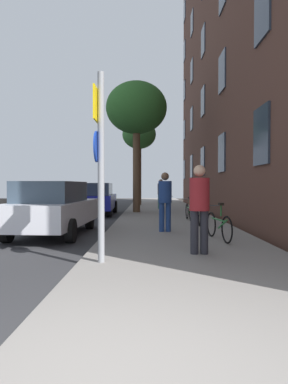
% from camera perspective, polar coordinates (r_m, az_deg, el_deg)
% --- Properties ---
extents(ground_plane, '(41.80, 41.80, 0.00)m').
position_cam_1_polar(ground_plane, '(17.56, -8.03, -3.81)').
color(ground_plane, '#332D28').
extents(road_asphalt, '(7.00, 38.00, 0.01)m').
position_cam_1_polar(road_asphalt, '(18.00, -14.66, -3.70)').
color(road_asphalt, '#2D2D30').
rests_on(road_asphalt, ground).
extents(sidewalk, '(4.20, 38.00, 0.12)m').
position_cam_1_polar(sidewalk, '(17.37, 3.48, -3.66)').
color(sidewalk, gray).
rests_on(sidewalk, ground).
extents(sign_post, '(0.15, 0.60, 3.44)m').
position_cam_1_polar(sign_post, '(6.09, -7.61, 6.30)').
color(sign_post, gray).
rests_on(sign_post, sidewalk).
extents(traffic_light, '(0.43, 0.24, 3.57)m').
position_cam_1_polar(traffic_light, '(27.65, -0.90, 3.34)').
color(traffic_light, black).
rests_on(traffic_light, sidewalk).
extents(tree_near, '(3.18, 3.18, 6.79)m').
position_cam_1_polar(tree_near, '(17.86, -1.31, 14.01)').
color(tree_near, brown).
rests_on(tree_near, sidewalk).
extents(tree_far, '(2.40, 2.40, 6.05)m').
position_cam_1_polar(tree_far, '(24.09, -0.84, 9.60)').
color(tree_far, brown).
rests_on(tree_far, sidewalk).
extents(bicycle_0, '(0.45, 1.75, 0.96)m').
position_cam_1_polar(bicycle_0, '(8.74, 12.70, -5.60)').
color(bicycle_0, black).
rests_on(bicycle_0, sidewalk).
extents(bicycle_1, '(0.42, 1.60, 0.92)m').
position_cam_1_polar(bicycle_1, '(11.93, 9.28, -3.87)').
color(bicycle_1, black).
rests_on(bicycle_1, sidewalk).
extents(bicycle_2, '(0.42, 1.65, 0.94)m').
position_cam_1_polar(bicycle_2, '(13.39, 7.70, -3.28)').
color(bicycle_2, black).
rests_on(bicycle_2, sidewalk).
extents(bicycle_3, '(0.52, 1.68, 0.99)m').
position_cam_1_polar(bicycle_3, '(14.96, 9.52, -2.74)').
color(bicycle_3, black).
rests_on(bicycle_3, sidewalk).
extents(bicycle_4, '(0.42, 1.62, 0.90)m').
position_cam_1_polar(bicycle_4, '(17.93, 4.42, -2.20)').
color(bicycle_4, black).
rests_on(bicycle_4, sidewalk).
extents(pedestrian_0, '(0.57, 0.57, 1.81)m').
position_cam_1_polar(pedestrian_0, '(6.84, 9.49, -1.91)').
color(pedestrian_0, '#26262D').
rests_on(pedestrian_0, sidewalk).
extents(pedestrian_1, '(0.54, 0.54, 1.79)m').
position_cam_1_polar(pedestrian_1, '(10.03, 3.63, -1.00)').
color(pedestrian_1, navy).
rests_on(pedestrian_1, sidewalk).
extents(pedestrian_2, '(0.48, 0.48, 1.76)m').
position_cam_1_polar(pedestrian_2, '(19.81, 2.91, 0.03)').
color(pedestrian_2, '#33594C').
rests_on(pedestrian_2, sidewalk).
extents(car_0, '(2.05, 4.48, 1.62)m').
position_cam_1_polar(car_0, '(10.41, -15.31, -2.60)').
color(car_0, silver).
rests_on(car_0, road_asphalt).
extents(car_1, '(1.85, 4.24, 1.62)m').
position_cam_1_polar(car_1, '(17.21, -8.04, -1.11)').
color(car_1, navy).
rests_on(car_1, road_asphalt).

